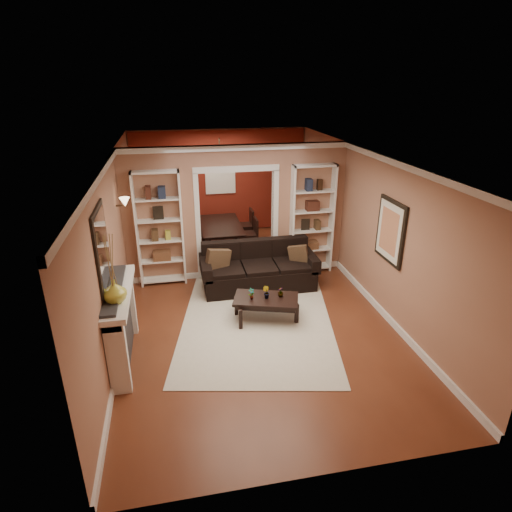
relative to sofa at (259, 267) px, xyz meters
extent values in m
plane|color=brown|center=(-0.30, -0.45, -0.44)|extent=(8.00, 8.00, 0.00)
plane|color=white|center=(-0.30, -0.45, 2.26)|extent=(8.00, 8.00, 0.00)
plane|color=#A57057|center=(-0.30, 3.55, 0.91)|extent=(8.00, 0.00, 8.00)
plane|color=#A57057|center=(-0.30, -4.45, 0.91)|extent=(8.00, 0.00, 8.00)
plane|color=#A57057|center=(-2.55, -0.45, 0.91)|extent=(0.00, 8.00, 8.00)
plane|color=#A57057|center=(1.95, -0.45, 0.91)|extent=(0.00, 8.00, 8.00)
cube|color=#A57057|center=(-0.30, 0.75, 0.91)|extent=(4.50, 0.15, 2.70)
cube|color=maroon|center=(-0.30, 3.52, 0.88)|extent=(4.44, 0.04, 2.64)
cube|color=#8CA5CC|center=(-0.30, 3.48, 1.11)|extent=(0.78, 0.03, 0.98)
cube|color=beige|center=(-0.30, -1.31, -0.44)|extent=(3.17, 3.96, 0.01)
cube|color=black|center=(0.00, 0.00, 0.00)|extent=(2.27, 0.98, 0.89)
cube|color=brown|center=(-0.80, -0.02, 0.22)|extent=(0.48, 0.28, 0.46)
cube|color=brown|center=(0.80, -0.02, 0.18)|extent=(0.38, 0.27, 0.37)
cube|color=black|center=(-0.12, -1.23, -0.24)|extent=(1.21, 0.89, 0.41)
imported|color=#336626|center=(-0.38, -1.23, 0.07)|extent=(0.13, 0.11, 0.20)
imported|color=#336626|center=(-0.12, -1.23, 0.07)|extent=(0.15, 0.15, 0.21)
imported|color=#336626|center=(0.13, -1.23, 0.06)|extent=(0.14, 0.14, 0.18)
cube|color=white|center=(-1.85, 0.58, 0.71)|extent=(0.90, 0.30, 2.30)
cube|color=white|center=(1.25, 0.58, 0.71)|extent=(0.90, 0.30, 2.30)
cube|color=white|center=(-2.39, -1.95, 0.14)|extent=(0.32, 1.70, 1.16)
imported|color=gold|center=(-2.39, -2.32, 0.88)|extent=(0.31, 0.31, 0.32)
cube|color=silver|center=(-2.53, -1.95, 1.36)|extent=(0.03, 0.95, 1.10)
cube|color=#FFE0A5|center=(-2.45, 0.10, 1.39)|extent=(0.18, 0.18, 0.22)
cube|color=black|center=(1.91, -1.45, 1.11)|extent=(0.04, 0.85, 1.05)
imported|color=black|center=(-0.44, 2.25, -0.14)|extent=(1.75, 0.98, 0.62)
cube|color=black|center=(-0.99, 1.95, 0.02)|extent=(0.46, 0.46, 0.92)
cube|color=black|center=(0.11, 1.95, -0.02)|extent=(0.50, 0.50, 0.84)
cube|color=black|center=(-0.99, 2.55, -0.03)|extent=(0.44, 0.44, 0.84)
cube|color=black|center=(0.11, 2.55, 0.00)|extent=(0.43, 0.43, 0.88)
cube|color=#322316|center=(-0.30, 2.25, 1.58)|extent=(0.50, 0.50, 0.30)
camera|label=1|loc=(-1.56, -7.52, 3.44)|focal=30.00mm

